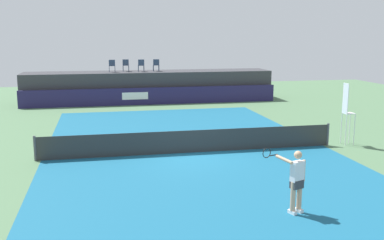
{
  "coord_description": "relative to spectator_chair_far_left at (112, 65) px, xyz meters",
  "views": [
    {
      "loc": [
        -3.67,
        -17.89,
        4.85
      ],
      "look_at": [
        0.46,
        2.0,
        1.0
      ],
      "focal_mm": 42.21,
      "sensor_mm": 36.0,
      "label": 1
    }
  ],
  "objects": [
    {
      "name": "ground_plane",
      "position": [
        2.69,
        -12.13,
        -2.69
      ],
      "size": [
        48.0,
        48.0,
        0.0
      ],
      "primitive_type": "plane",
      "color": "#4C704C"
    },
    {
      "name": "umpire_chair",
      "position": [
        9.74,
        -15.13,
        -1.11
      ],
      "size": [
        0.45,
        0.45,
        2.76
      ],
      "color": "white",
      "rests_on": "ground"
    },
    {
      "name": "net_post_near",
      "position": [
        -3.51,
        -15.13,
        -2.19
      ],
      "size": [
        0.1,
        0.1,
        1.0
      ],
      "primitive_type": "cylinder",
      "color": "#4C4C51",
      "rests_on": "ground"
    },
    {
      "name": "spectator_platform",
      "position": [
        2.69,
        0.17,
        -1.59
      ],
      "size": [
        18.0,
        2.8,
        2.2
      ],
      "primitive_type": "cube",
      "color": "#38383D",
      "rests_on": "ground"
    },
    {
      "name": "sponsor_wall",
      "position": [
        2.68,
        -1.63,
        -2.09
      ],
      "size": [
        18.0,
        0.22,
        1.2
      ],
      "color": "#231E4C",
      "rests_on": "ground"
    },
    {
      "name": "net_post_far",
      "position": [
        8.89,
        -15.13,
        -2.19
      ],
      "size": [
        0.1,
        0.1,
        1.0
      ],
      "primitive_type": "cylinder",
      "color": "#4C4C51",
      "rests_on": "ground"
    },
    {
      "name": "court_inner",
      "position": [
        2.69,
        -15.13,
        -2.69
      ],
      "size": [
        12.0,
        22.0,
        0.0
      ],
      "primitive_type": "cube",
      "color": "#16597A",
      "rests_on": "ground"
    },
    {
      "name": "spectator_chair_right",
      "position": [
        3.19,
        0.03,
        0.0
      ],
      "size": [
        0.46,
        0.46,
        0.89
      ],
      "color": "#2D3D56",
      "rests_on": "spectator_platform"
    },
    {
      "name": "spectator_chair_center",
      "position": [
        2.09,
        -0.04,
        0.0
      ],
      "size": [
        0.45,
        0.45,
        0.89
      ],
      "color": "#2D3D56",
      "rests_on": "spectator_platform"
    },
    {
      "name": "tennis_net",
      "position": [
        2.69,
        -15.13,
        -2.22
      ],
      "size": [
        12.4,
        0.02,
        0.95
      ],
      "primitive_type": "cube",
      "color": "#2D2D2D",
      "rests_on": "ground"
    },
    {
      "name": "tennis_ball",
      "position": [
        2.94,
        -12.61,
        -2.66
      ],
      "size": [
        0.07,
        0.07,
        0.07
      ],
      "primitive_type": "sphere",
      "color": "#D8EA33",
      "rests_on": "court_inner"
    },
    {
      "name": "spectator_chair_left",
      "position": [
        1.0,
        0.3,
        0.0
      ],
      "size": [
        0.48,
        0.48,
        0.89
      ],
      "color": "#2D3D56",
      "rests_on": "spectator_platform"
    },
    {
      "name": "spectator_chair_far_left",
      "position": [
        0.0,
        0.0,
        0.0
      ],
      "size": [
        0.45,
        0.45,
        0.89
      ],
      "color": "#2D3D56",
      "rests_on": "spectator_platform"
    },
    {
      "name": "tennis_player",
      "position": [
        4.2,
        -22.05,
        -1.73
      ],
      "size": [
        0.99,
        1.08,
        1.77
      ],
      "color": "white",
      "rests_on": "court_inner"
    }
  ]
}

